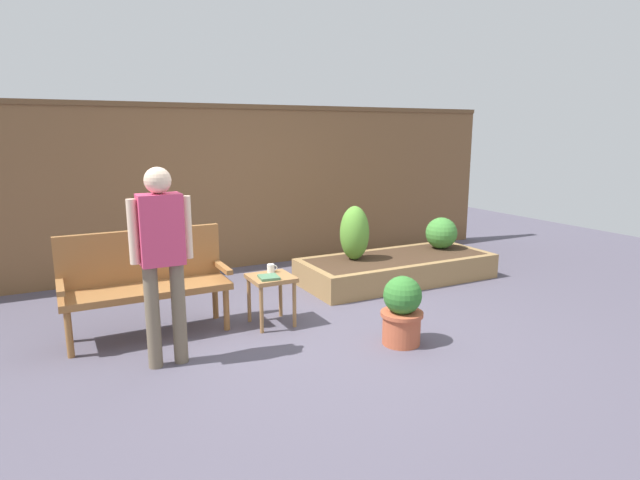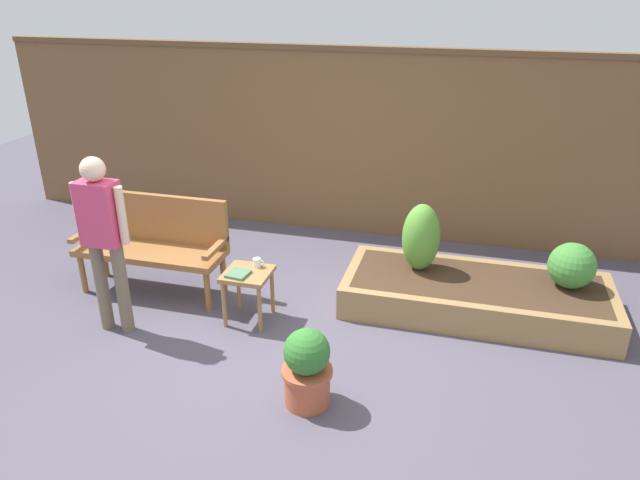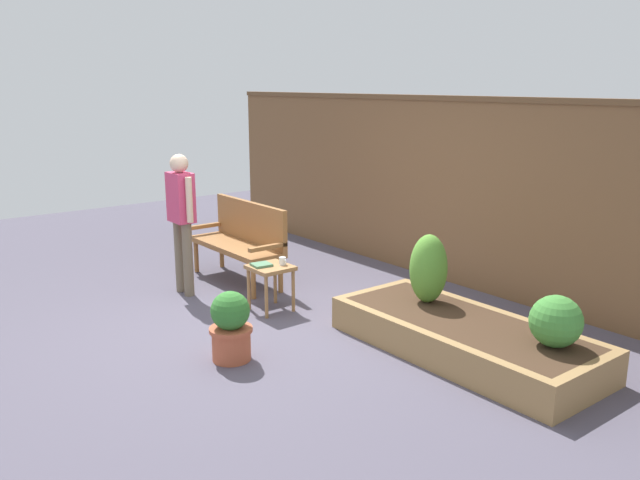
{
  "view_description": "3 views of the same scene",
  "coord_description": "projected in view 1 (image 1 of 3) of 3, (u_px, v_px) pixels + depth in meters",
  "views": [
    {
      "loc": [
        -2.08,
        -4.1,
        1.82
      ],
      "look_at": [
        0.23,
        0.35,
        0.77
      ],
      "focal_mm": 29.43,
      "sensor_mm": 36.0,
      "label": 1
    },
    {
      "loc": [
        1.51,
        -3.89,
        2.82
      ],
      "look_at": [
        0.19,
        0.98,
        0.56
      ],
      "focal_mm": 32.9,
      "sensor_mm": 36.0,
      "label": 2
    },
    {
      "loc": [
        5.05,
        -3.2,
        2.3
      ],
      "look_at": [
        0.56,
        0.32,
        0.92
      ],
      "focal_mm": 36.52,
      "sensor_mm": 36.0,
      "label": 3
    }
  ],
  "objects": [
    {
      "name": "ground_plane",
      "position": [
        315.0,
        330.0,
        4.87
      ],
      "size": [
        14.0,
        14.0,
        0.0
      ],
      "primitive_type": "plane",
      "color": "#514C5B"
    },
    {
      "name": "fence_back",
      "position": [
        226.0,
        187.0,
        6.91
      ],
      "size": [
        8.4,
        0.14,
        2.16
      ],
      "color": "brown",
      "rests_on": "ground_plane"
    },
    {
      "name": "garden_bench",
      "position": [
        145.0,
        275.0,
        4.72
      ],
      "size": [
        1.44,
        0.48,
        0.94
      ],
      "color": "#936033",
      "rests_on": "ground_plane"
    },
    {
      "name": "side_table",
      "position": [
        271.0,
        284.0,
        4.95
      ],
      "size": [
        0.4,
        0.4,
        0.48
      ],
      "color": "#9E7042",
      "rests_on": "ground_plane"
    },
    {
      "name": "cup_on_table",
      "position": [
        271.0,
        268.0,
        5.05
      ],
      "size": [
        0.1,
        0.07,
        0.08
      ],
      "color": "white",
      "rests_on": "side_table"
    },
    {
      "name": "book_on_table",
      "position": [
        269.0,
        277.0,
        4.84
      ],
      "size": [
        0.19,
        0.21,
        0.02
      ],
      "primitive_type": "cube",
      "rotation": [
        0.0,
        0.0,
        -0.12
      ],
      "color": "#4C7A56",
      "rests_on": "side_table"
    },
    {
      "name": "potted_boxwood",
      "position": [
        402.0,
        310.0,
        4.51
      ],
      "size": [
        0.37,
        0.37,
        0.61
      ],
      "color": "#B75638",
      "rests_on": "ground_plane"
    },
    {
      "name": "raised_planter_bed",
      "position": [
        397.0,
        268.0,
        6.49
      ],
      "size": [
        2.4,
        1.0,
        0.3
      ],
      "color": "#997547",
      "rests_on": "ground_plane"
    },
    {
      "name": "shrub_near_bench",
      "position": [
        354.0,
        233.0,
        6.25
      ],
      "size": [
        0.35,
        0.35,
        0.65
      ],
      "color": "brown",
      "rests_on": "raised_planter_bed"
    },
    {
      "name": "shrub_far_corner",
      "position": [
        441.0,
        233.0,
        6.88
      ],
      "size": [
        0.41,
        0.41,
        0.41
      ],
      "color": "brown",
      "rests_on": "raised_planter_bed"
    },
    {
      "name": "person_by_bench",
      "position": [
        162.0,
        250.0,
        3.98
      ],
      "size": [
        0.47,
        0.2,
        1.56
      ],
      "color": "#70604C",
      "rests_on": "ground_plane"
    }
  ]
}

